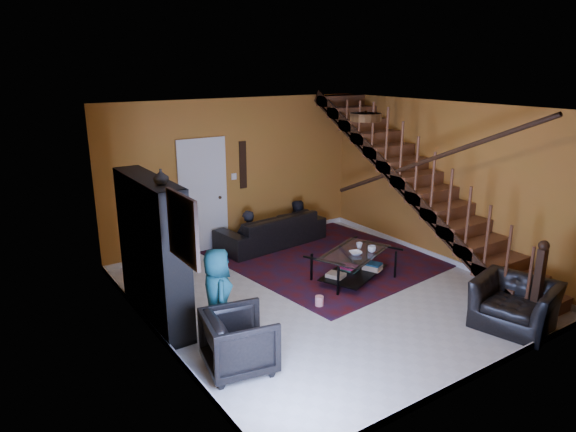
# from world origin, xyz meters

# --- Properties ---
(floor) EXTENTS (5.50, 5.50, 0.00)m
(floor) POSITION_xyz_m (0.00, 0.00, 0.00)
(floor) COLOR beige
(floor) RESTS_ON ground
(room) EXTENTS (5.50, 5.50, 5.50)m
(room) POSITION_xyz_m (-1.33, 1.33, 0.05)
(room) COLOR #B06327
(room) RESTS_ON ground
(staircase) EXTENTS (0.95, 5.02, 3.18)m
(staircase) POSITION_xyz_m (2.12, -0.00, 1.40)
(staircase) COLOR brown
(staircase) RESTS_ON floor
(bookshelf) EXTENTS (0.35, 1.80, 2.00)m
(bookshelf) POSITION_xyz_m (-2.40, 0.60, 0.96)
(bookshelf) COLOR black
(bookshelf) RESTS_ON floor
(door) EXTENTS (0.82, 0.05, 2.05)m
(door) POSITION_xyz_m (-0.70, 2.73, 1.02)
(door) COLOR silver
(door) RESTS_ON floor
(framed_picture) EXTENTS (0.04, 0.74, 0.74)m
(framed_picture) POSITION_xyz_m (-2.57, -0.90, 1.75)
(framed_picture) COLOR maroon
(framed_picture) RESTS_ON room
(wall_hanging) EXTENTS (0.14, 0.03, 0.90)m
(wall_hanging) POSITION_xyz_m (0.15, 2.73, 1.55)
(wall_hanging) COLOR black
(wall_hanging) RESTS_ON room
(ceiling_fixture) EXTENTS (0.40, 0.40, 0.10)m
(ceiling_fixture) POSITION_xyz_m (0.00, -0.80, 2.74)
(ceiling_fixture) COLOR #3F2814
(ceiling_fixture) RESTS_ON room
(rug) EXTENTS (3.62, 4.03, 0.02)m
(rug) POSITION_xyz_m (0.93, 1.22, 0.01)
(rug) COLOR #3F0B0C
(rug) RESTS_ON floor
(sofa) EXTENTS (2.24, 1.08, 0.63)m
(sofa) POSITION_xyz_m (0.50, 2.30, 0.32)
(sofa) COLOR black
(sofa) RESTS_ON floor
(armchair_left) EXTENTS (0.90, 0.88, 0.70)m
(armchair_left) POSITION_xyz_m (-2.05, -1.09, 0.35)
(armchair_left) COLOR black
(armchair_left) RESTS_ON floor
(armchair_right) EXTENTS (1.10, 1.18, 0.65)m
(armchair_right) POSITION_xyz_m (1.48, -2.25, 0.32)
(armchair_right) COLOR black
(armchair_right) RESTS_ON floor
(person_adult_a) EXTENTS (0.46, 0.31, 1.21)m
(person_adult_a) POSITION_xyz_m (0.01, 2.35, 0.16)
(person_adult_a) COLOR black
(person_adult_a) RESTS_ON sofa
(person_adult_b) EXTENTS (0.65, 0.53, 1.24)m
(person_adult_b) POSITION_xyz_m (1.12, 2.35, 0.17)
(person_adult_b) COLOR black
(person_adult_b) RESTS_ON sofa
(person_child) EXTENTS (0.51, 0.67, 1.23)m
(person_child) POSITION_xyz_m (-1.95, -0.36, 0.61)
(person_child) COLOR #19585F
(person_child) RESTS_ON armchair_left
(coffee_table) EXTENTS (1.45, 1.18, 0.48)m
(coffee_table) POSITION_xyz_m (0.72, 0.12, 0.28)
(coffee_table) COLOR black
(coffee_table) RESTS_ON floor
(cup_a) EXTENTS (0.17, 0.17, 0.10)m
(cup_a) POSITION_xyz_m (0.95, -0.03, 0.53)
(cup_a) COLOR #999999
(cup_a) RESTS_ON coffee_table
(cup_b) EXTENTS (0.12, 0.12, 0.10)m
(cup_b) POSITION_xyz_m (0.90, 0.21, 0.53)
(cup_b) COLOR #999999
(cup_b) RESTS_ON coffee_table
(bowl) EXTENTS (0.25, 0.25, 0.05)m
(bowl) POSITION_xyz_m (0.66, 0.03, 0.51)
(bowl) COLOR #999999
(bowl) RESTS_ON coffee_table
(vase) EXTENTS (0.18, 0.18, 0.19)m
(vase) POSITION_xyz_m (-2.41, 0.10, 2.10)
(vase) COLOR #999999
(vase) RESTS_ON bookshelf
(popcorn_bucket) EXTENTS (0.13, 0.13, 0.14)m
(popcorn_bucket) POSITION_xyz_m (-0.33, -0.34, 0.09)
(popcorn_bucket) COLOR red
(popcorn_bucket) RESTS_ON rug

